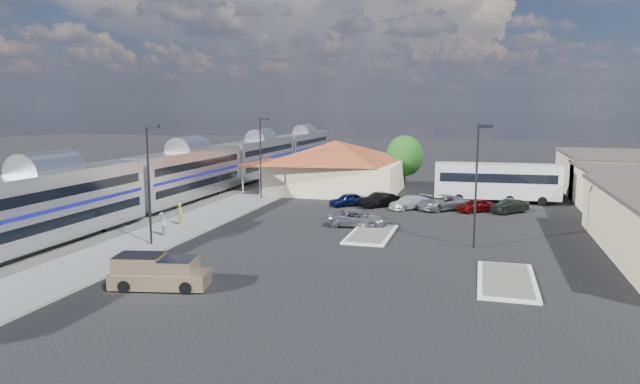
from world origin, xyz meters
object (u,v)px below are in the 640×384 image
(station_depot, at_px, (335,166))
(suv, at_px, (358,218))
(pickup_truck, at_px, (160,273))
(coach_bus, at_px, (497,180))

(station_depot, relative_size, suv, 3.57)
(station_depot, height_order, suv, station_depot)
(suv, bearing_deg, pickup_truck, 158.98)
(station_depot, bearing_deg, pickup_truck, -90.69)
(pickup_truck, xyz_separation_m, suv, (7.35, 19.49, -0.18))
(station_depot, xyz_separation_m, pickup_truck, (-0.46, -38.59, -2.24))
(station_depot, height_order, pickup_truck, station_depot)
(pickup_truck, relative_size, suv, 1.11)
(coach_bus, bearing_deg, pickup_truck, 148.62)
(suv, xyz_separation_m, coach_bus, (11.67, 16.38, 1.68))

